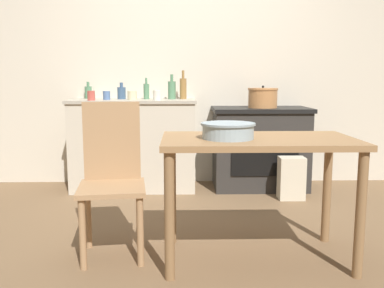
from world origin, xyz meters
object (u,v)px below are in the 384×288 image
mixing_bowl_large (228,130)px  cup_center_right (107,95)px  work_table (258,157)px  bottle_far_left (146,91)px  cup_far_right (91,96)px  bottle_center_left (183,88)px  bottle_mid_left (122,93)px  bottle_center (172,90)px  cup_right (157,95)px  bottle_left (88,92)px  cup_mid_right (132,95)px  chair (112,175)px  stove (260,148)px  stock_pot (263,98)px  flour_sack (291,178)px

mixing_bowl_large → cup_center_right: size_ratio=3.77×
work_table → bottle_far_left: bottle_far_left is taller
cup_center_right → cup_far_right: 0.18m
bottle_center_left → bottle_mid_left: bearing=179.8°
bottle_center → cup_right: bottle_center is taller
bottle_left → cup_far_right: bearing=-74.2°
cup_center_right → cup_far_right: bearing=-132.6°
bottle_center → cup_mid_right: bottle_center is taller
mixing_bowl_large → cup_mid_right: size_ratio=3.51×
chair → cup_right: (0.21, 1.44, 0.44)m
chair → cup_right: bearing=75.2°
cup_center_right → mixing_bowl_large: bearing=-59.9°
mixing_bowl_large → bottle_center: (-0.37, 1.83, 0.19)m
bottle_mid_left → stove: bearing=-3.1°
stock_pot → cup_mid_right: (-1.27, -0.03, 0.03)m
chair → bottle_center_left: 1.81m
work_table → cup_far_right: (-1.30, 1.55, 0.30)m
bottle_far_left → bottle_center_left: 0.37m
flour_sack → bottle_center_left: (-0.99, 0.51, 0.81)m
bottle_left → cup_right: bottle_left is taller
cup_mid_right → cup_center_right: bearing=176.1°
cup_center_right → bottle_center_left: bearing=9.4°
cup_far_right → mixing_bowl_large: bearing=-54.9°
bottle_far_left → bottle_center: 0.26m
work_table → chair: 0.91m
stove → bottle_center: bottle_center is taller
mixing_bowl_large → bottle_mid_left: bottle_mid_left is taller
chair → cup_far_right: bearing=99.5°
cup_center_right → stock_pot: bearing=0.5°
chair → bottle_far_left: size_ratio=4.52×
cup_mid_right → bottle_center: bearing=17.8°
cup_center_right → cup_far_right: (-0.12, -0.13, 0.00)m
bottle_center → stock_pot: bearing=-5.9°
stock_pot → mixing_bowl_large: 1.81m
work_table → cup_mid_right: (-0.93, 1.67, 0.30)m
stock_pot → cup_center_right: (-1.52, -0.01, 0.03)m
bottle_center_left → cup_mid_right: size_ratio=3.14×
chair → bottle_center: (0.34, 1.66, 0.49)m
flour_sack → bottle_far_left: bottle_far_left is taller
chair → stock_pot: bearing=45.3°
stove → cup_far_right: 1.73m
chair → work_table: bearing=-14.7°
bottle_center → cup_right: size_ratio=2.58×
bottle_center → cup_mid_right: (-0.38, -0.12, -0.05)m
cup_center_right → cup_mid_right: bearing=-3.9°
cup_mid_right → cup_right: size_ratio=0.96×
chair → stock_pot: (1.23, 1.57, 0.41)m
work_table → cup_center_right: bearing=125.1°
work_table → bottle_center: size_ratio=4.66×
bottle_far_left → mixing_bowl_large: bearing=-71.4°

